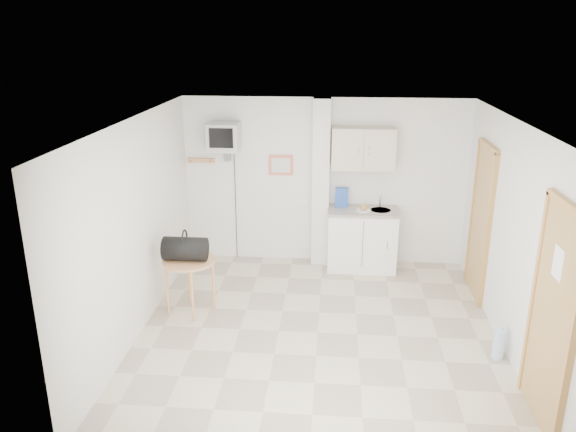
# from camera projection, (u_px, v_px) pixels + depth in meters

# --- Properties ---
(ground) EXTENTS (4.50, 4.50, 0.00)m
(ground) POSITION_uv_depth(u_px,v_px,m) (318.00, 333.00, 6.66)
(ground) COLOR beige
(ground) RESTS_ON ground
(room_envelope) EXTENTS (4.24, 4.54, 2.55)m
(room_envelope) POSITION_uv_depth(u_px,v_px,m) (342.00, 208.00, 6.23)
(room_envelope) COLOR white
(room_envelope) RESTS_ON ground
(kitchenette) EXTENTS (1.03, 0.58, 2.10)m
(kitchenette) POSITION_uv_depth(u_px,v_px,m) (362.00, 216.00, 8.25)
(kitchenette) COLOR white
(kitchenette) RESTS_ON ground
(crt_television) EXTENTS (0.44, 0.45, 2.15)m
(crt_television) POSITION_uv_depth(u_px,v_px,m) (224.00, 138.00, 8.07)
(crt_television) COLOR slate
(crt_television) RESTS_ON ground
(round_table) EXTENTS (0.66, 0.66, 0.71)m
(round_table) POSITION_uv_depth(u_px,v_px,m) (189.00, 266.00, 6.98)
(round_table) COLOR #C27D49
(round_table) RESTS_ON ground
(duffel_bag) EXTENTS (0.54, 0.30, 0.40)m
(duffel_bag) POSITION_uv_depth(u_px,v_px,m) (185.00, 249.00, 6.90)
(duffel_bag) COLOR black
(duffel_bag) RESTS_ON round_table
(water_bottle) EXTENTS (0.13, 0.13, 0.39)m
(water_bottle) POSITION_uv_depth(u_px,v_px,m) (499.00, 344.00, 6.10)
(water_bottle) COLOR #A8C4E5
(water_bottle) RESTS_ON ground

